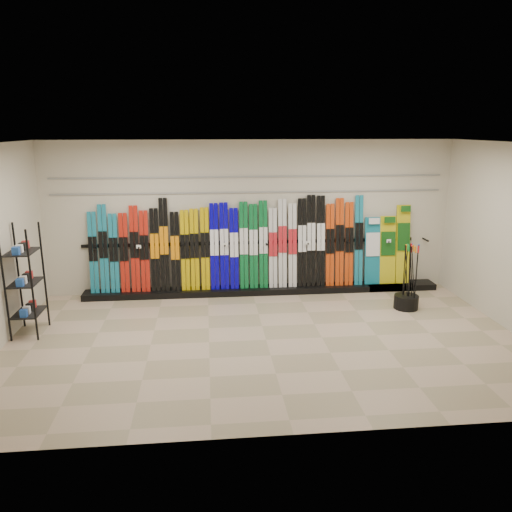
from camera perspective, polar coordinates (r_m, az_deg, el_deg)
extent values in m
plane|color=gray|center=(7.91, 1.16, -9.55)|extent=(8.00, 8.00, 0.00)
plane|color=beige|center=(9.86, -0.54, 4.43)|extent=(8.00, 0.00, 8.00)
plane|color=silver|center=(7.23, 1.28, 12.73)|extent=(8.00, 8.00, 0.00)
cube|color=black|center=(10.03, 0.88, -3.90)|extent=(8.00, 0.40, 0.12)
cube|color=#17718B|center=(10.01, -18.11, 0.35)|extent=(0.17, 0.21, 1.56)
cube|color=#17718B|center=(9.97, -17.03, 0.77)|extent=(0.17, 0.23, 1.70)
cube|color=#17718B|center=(9.94, -15.94, 0.29)|extent=(0.17, 0.20, 1.52)
cube|color=#B11C10|center=(9.91, -14.83, 0.34)|extent=(0.17, 0.21, 1.53)
cube|color=#B11C10|center=(9.87, -13.70, 0.77)|extent=(0.17, 0.22, 1.67)
cube|color=#B11C10|center=(9.85, -12.61, 0.52)|extent=(0.17, 0.21, 1.57)
cube|color=black|center=(9.83, -11.49, 0.66)|extent=(0.17, 0.22, 1.61)
cube|color=black|center=(9.80, -10.45, 1.25)|extent=(0.17, 0.24, 1.80)
cube|color=black|center=(9.80, -9.22, 0.50)|extent=(0.17, 0.21, 1.53)
cube|color=#C2A005|center=(9.79, -8.11, 0.63)|extent=(0.17, 0.21, 1.56)
cube|color=#C2A005|center=(9.78, -7.04, 0.72)|extent=(0.17, 0.21, 1.59)
cube|color=#C2A005|center=(9.77, -5.85, 0.81)|extent=(0.17, 0.22, 1.61)
cube|color=#0800AA|center=(9.77, -4.78, 1.07)|extent=(0.17, 0.23, 1.69)
cube|color=#0800AA|center=(9.77, -3.65, 1.13)|extent=(0.17, 0.23, 1.70)
cube|color=#0800AA|center=(9.79, -2.52, 0.83)|extent=(0.17, 0.21, 1.59)
cube|color=#0A622B|center=(9.79, -1.40, 1.21)|extent=(0.17, 0.23, 1.71)
cube|color=#0A622B|center=(9.81, -0.28, 1.10)|extent=(0.17, 0.22, 1.66)
cube|color=#0A622B|center=(9.83, 0.85, 1.31)|extent=(0.17, 0.23, 1.72)
cube|color=silver|center=(9.86, 1.95, 0.90)|extent=(0.17, 0.21, 1.57)
cube|color=silver|center=(9.88, 3.05, 1.43)|extent=(0.17, 0.23, 1.75)
cube|color=silver|center=(9.92, 4.20, 1.19)|extent=(0.17, 0.22, 1.66)
cube|color=black|center=(9.94, 5.29, 1.50)|extent=(0.17, 0.23, 1.76)
cube|color=black|center=(9.98, 6.32, 1.70)|extent=(0.17, 0.24, 1.82)
cube|color=black|center=(10.02, 7.40, 1.68)|extent=(0.17, 0.24, 1.80)
cube|color=#C33C0F|center=(10.07, 8.46, 1.23)|extent=(0.17, 0.22, 1.64)
cube|color=#C33C0F|center=(10.12, 9.53, 1.56)|extent=(0.17, 0.23, 1.75)
cube|color=#C33C0F|center=(10.17, 10.58, 1.36)|extent=(0.17, 0.22, 1.67)
cube|color=#17718B|center=(10.22, 11.67, 1.75)|extent=(0.17, 0.24, 1.80)
cube|color=#14728C|center=(10.37, 13.16, 0.57)|extent=(0.32, 0.21, 1.36)
cube|color=gold|center=(10.47, 14.82, 0.66)|extent=(0.33, 0.21, 1.37)
cube|color=gold|center=(10.58, 16.45, 1.28)|extent=(0.29, 0.24, 1.59)
cube|color=black|center=(8.66, -24.88, -2.58)|extent=(0.40, 0.60, 1.76)
cylinder|color=black|center=(9.57, 16.78, -5.04)|extent=(0.44, 0.44, 0.25)
cylinder|color=black|center=(9.36, 17.12, -2.38)|extent=(0.10, 0.12, 1.18)
cylinder|color=black|center=(9.32, 17.53, -2.47)|extent=(0.15, 0.05, 1.17)
cylinder|color=black|center=(9.49, 17.85, -2.21)|extent=(0.08, 0.14, 1.18)
cylinder|color=black|center=(9.40, 16.83, -2.29)|extent=(0.15, 0.03, 1.17)
cylinder|color=black|center=(9.54, 17.10, -2.07)|extent=(0.10, 0.10, 1.18)
cylinder|color=black|center=(9.42, 17.32, -2.29)|extent=(0.11, 0.12, 1.18)
cylinder|color=black|center=(9.54, 17.16, -2.06)|extent=(0.05, 0.07, 1.18)
cylinder|color=black|center=(9.47, 16.69, -2.15)|extent=(0.07, 0.12, 1.18)
cylinder|color=black|center=(9.36, 17.82, -2.43)|extent=(0.04, 0.10, 1.18)
cylinder|color=black|center=(9.42, 16.54, -2.23)|extent=(0.07, 0.08, 1.18)
cube|color=gray|center=(9.77, -0.54, 7.30)|extent=(7.60, 0.02, 0.03)
cube|color=gray|center=(9.73, -0.54, 9.05)|extent=(7.60, 0.02, 0.03)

